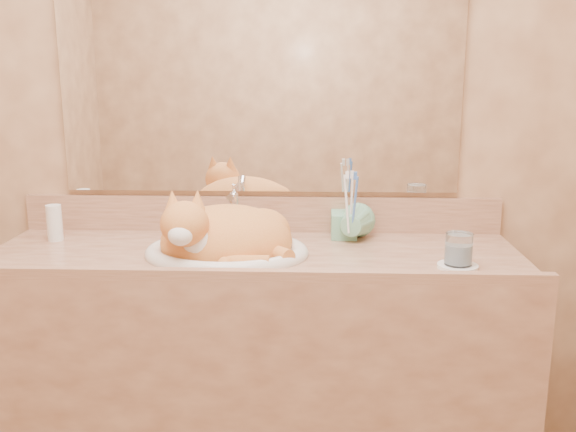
{
  "coord_description": "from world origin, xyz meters",
  "views": [
    {
      "loc": [
        0.18,
        -1.12,
        1.39
      ],
      "look_at": [
        0.1,
        0.7,
        0.97
      ],
      "focal_mm": 40.0,
      "sensor_mm": 36.0,
      "label": 1
    }
  ],
  "objects_px": {
    "cat": "(222,234)",
    "toothbrush_cup": "(350,228)",
    "vanity_counter": "(256,382)",
    "water_glass": "(459,249)",
    "sink_basin": "(226,230)",
    "soap_dispenser": "(345,213)"
  },
  "relations": [
    {
      "from": "vanity_counter",
      "to": "soap_dispenser",
      "type": "bearing_deg",
      "value": 27.2
    },
    {
      "from": "water_glass",
      "to": "toothbrush_cup",
      "type": "bearing_deg",
      "value": 140.75
    },
    {
      "from": "toothbrush_cup",
      "to": "water_glass",
      "type": "xyz_separation_m",
      "value": [
        0.29,
        -0.23,
        0.0
      ]
    },
    {
      "from": "sink_basin",
      "to": "cat",
      "type": "bearing_deg",
      "value": -151.15
    },
    {
      "from": "sink_basin",
      "to": "soap_dispenser",
      "type": "relative_size",
      "value": 2.58
    },
    {
      "from": "vanity_counter",
      "to": "sink_basin",
      "type": "height_order",
      "value": "sink_basin"
    },
    {
      "from": "water_glass",
      "to": "sink_basin",
      "type": "bearing_deg",
      "value": 170.82
    },
    {
      "from": "toothbrush_cup",
      "to": "cat",
      "type": "bearing_deg",
      "value": -161.0
    },
    {
      "from": "vanity_counter",
      "to": "cat",
      "type": "relative_size",
      "value": 4.02
    },
    {
      "from": "sink_basin",
      "to": "soap_dispenser",
      "type": "distance_m",
      "value": 0.39
    },
    {
      "from": "vanity_counter",
      "to": "sink_basin",
      "type": "distance_m",
      "value": 0.51
    },
    {
      "from": "cat",
      "to": "water_glass",
      "type": "distance_m",
      "value": 0.68
    },
    {
      "from": "soap_dispenser",
      "to": "water_glass",
      "type": "relative_size",
      "value": 2.07
    },
    {
      "from": "sink_basin",
      "to": "toothbrush_cup",
      "type": "distance_m",
      "value": 0.39
    },
    {
      "from": "sink_basin",
      "to": "toothbrush_cup",
      "type": "bearing_deg",
      "value": 23.56
    },
    {
      "from": "soap_dispenser",
      "to": "water_glass",
      "type": "height_order",
      "value": "soap_dispenser"
    },
    {
      "from": "toothbrush_cup",
      "to": "soap_dispenser",
      "type": "bearing_deg",
      "value": 115.91
    },
    {
      "from": "vanity_counter",
      "to": "cat",
      "type": "bearing_deg",
      "value": -164.19
    },
    {
      "from": "vanity_counter",
      "to": "toothbrush_cup",
      "type": "distance_m",
      "value": 0.57
    },
    {
      "from": "cat",
      "to": "toothbrush_cup",
      "type": "xyz_separation_m",
      "value": [
        0.39,
        0.13,
        -0.01
      ]
    },
    {
      "from": "sink_basin",
      "to": "cat",
      "type": "distance_m",
      "value": 0.02
    },
    {
      "from": "vanity_counter",
      "to": "toothbrush_cup",
      "type": "bearing_deg",
      "value": 19.98
    }
  ]
}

